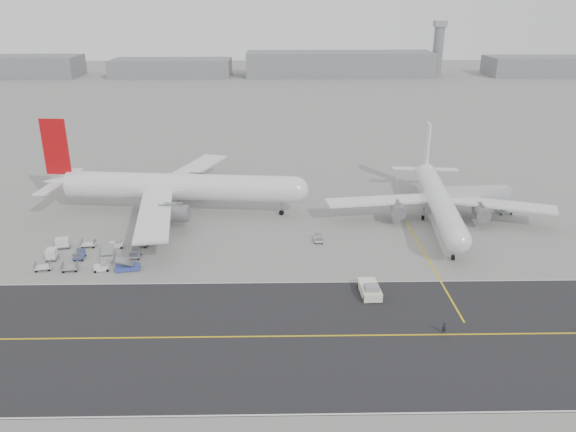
{
  "coord_description": "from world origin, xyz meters",
  "views": [
    {
      "loc": [
        3.07,
        -84.67,
        44.02
      ],
      "look_at": [
        4.85,
        12.0,
        6.31
      ],
      "focal_mm": 35.0,
      "sensor_mm": 36.0,
      "label": 1
    }
  ],
  "objects_px": {
    "airliner_b": "(438,199)",
    "jet_bridge": "(474,195)",
    "ground_crew_a": "(444,328)",
    "pushback_tug": "(370,289)",
    "control_tower": "(438,47)",
    "airliner_a": "(174,187)"
  },
  "relations": [
    {
      "from": "ground_crew_a",
      "to": "control_tower",
      "type": "bearing_deg",
      "value": 80.63
    },
    {
      "from": "airliner_b",
      "to": "jet_bridge",
      "type": "xyz_separation_m",
      "value": [
        8.75,
        3.64,
        -0.38
      ]
    },
    {
      "from": "airliner_a",
      "to": "airliner_b",
      "type": "distance_m",
      "value": 56.36
    },
    {
      "from": "control_tower",
      "to": "pushback_tug",
      "type": "height_order",
      "value": "control_tower"
    },
    {
      "from": "control_tower",
      "to": "airliner_b",
      "type": "bearing_deg",
      "value": -104.81
    },
    {
      "from": "pushback_tug",
      "to": "jet_bridge",
      "type": "xyz_separation_m",
      "value": [
        27.77,
        35.02,
        3.46
      ]
    },
    {
      "from": "pushback_tug",
      "to": "control_tower",
      "type": "bearing_deg",
      "value": 70.28
    },
    {
      "from": "airliner_a",
      "to": "jet_bridge",
      "type": "bearing_deg",
      "value": -86.71
    },
    {
      "from": "ground_crew_a",
      "to": "airliner_b",
      "type": "bearing_deg",
      "value": 81.67
    },
    {
      "from": "airliner_b",
      "to": "jet_bridge",
      "type": "height_order",
      "value": "airliner_b"
    },
    {
      "from": "ground_crew_a",
      "to": "pushback_tug",
      "type": "bearing_deg",
      "value": 133.32
    },
    {
      "from": "airliner_a",
      "to": "airliner_b",
      "type": "xyz_separation_m",
      "value": [
        56.01,
        -6.23,
        -1.07
      ]
    },
    {
      "from": "airliner_b",
      "to": "ground_crew_a",
      "type": "xyz_separation_m",
      "value": [
        -10.29,
        -42.54,
        -3.89
      ]
    },
    {
      "from": "airliner_a",
      "to": "ground_crew_a",
      "type": "distance_m",
      "value": 67.03
    },
    {
      "from": "jet_bridge",
      "to": "control_tower",
      "type": "bearing_deg",
      "value": 74.02
    },
    {
      "from": "airliner_b",
      "to": "ground_crew_a",
      "type": "bearing_deg",
      "value": -97.36
    },
    {
      "from": "jet_bridge",
      "to": "airliner_a",
      "type": "bearing_deg",
      "value": 174.77
    },
    {
      "from": "airliner_b",
      "to": "jet_bridge",
      "type": "distance_m",
      "value": 9.48
    },
    {
      "from": "jet_bridge",
      "to": "ground_crew_a",
      "type": "bearing_deg",
      "value": -115.35
    },
    {
      "from": "airliner_b",
      "to": "pushback_tug",
      "type": "distance_m",
      "value": 36.89
    },
    {
      "from": "airliner_b",
      "to": "pushback_tug",
      "type": "relative_size",
      "value": 5.98
    },
    {
      "from": "airliner_a",
      "to": "jet_bridge",
      "type": "relative_size",
      "value": 3.5
    }
  ]
}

